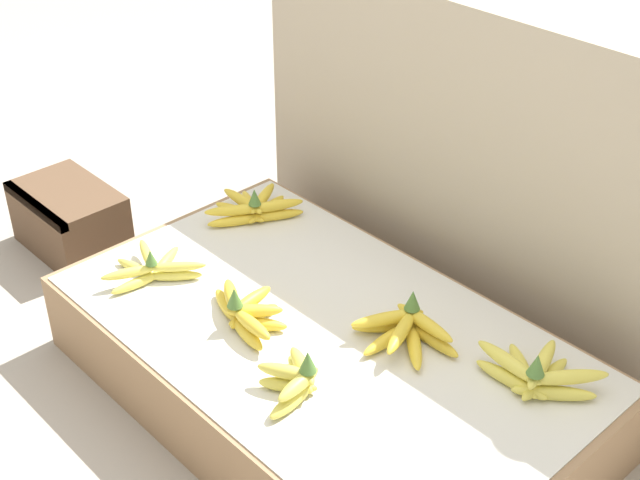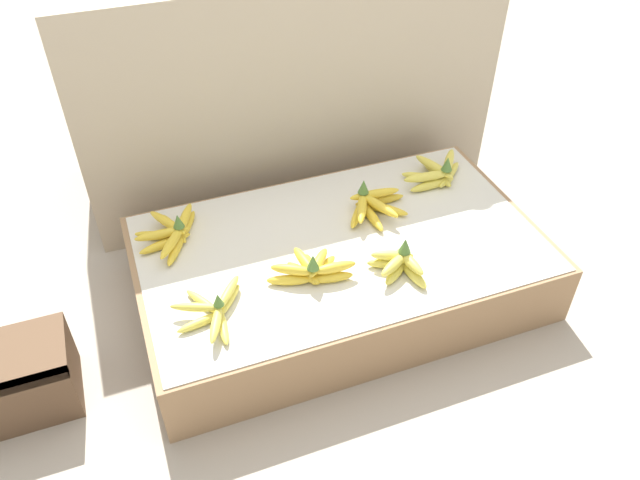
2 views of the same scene
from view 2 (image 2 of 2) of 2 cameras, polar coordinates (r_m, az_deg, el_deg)
The scene contains 10 objects.
ground_plane at distance 2.03m, azimuth 1.71°, elevation -4.70°, with size 10.00×10.00×0.00m, color #A89E8E.
display_platform at distance 1.96m, azimuth 1.77°, elevation -2.55°, with size 1.22×0.72×0.21m.
back_vendor_table at distance 2.38m, azimuth -3.72°, elevation 14.83°, with size 1.48×0.56×0.83m.
wooden_crate at distance 1.87m, azimuth -26.53°, elevation -11.47°, with size 0.33×0.22×0.19m.
banana_bunch_front_left at distance 1.68m, azimuth -9.68°, elevation -6.30°, with size 0.21×0.24×0.09m.
banana_bunch_front_midleft at distance 1.75m, azimuth -0.75°, elevation -2.71°, with size 0.25×0.15×0.11m.
banana_bunch_front_midright at distance 1.78m, azimuth 7.29°, elevation -2.13°, with size 0.13×0.17×0.11m.
banana_bunch_middle_left at distance 1.93m, azimuth -13.35°, elevation 0.65°, with size 0.21×0.25×0.10m.
banana_bunch_middle_midright at distance 1.99m, azimuth 4.77°, elevation 3.23°, with size 0.23×0.19×0.11m.
banana_bunch_middle_right at distance 2.16m, azimuth 10.65°, elevation 6.03°, with size 0.26×0.17×0.11m.
Camera 2 is at (-0.56, -1.32, 1.44)m, focal length 35.00 mm.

